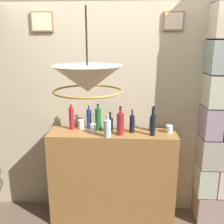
{
  "coord_description": "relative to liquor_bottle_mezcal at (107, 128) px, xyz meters",
  "views": [
    {
      "loc": [
        0.16,
        -1.87,
        2.09
      ],
      "look_at": [
        0.0,
        0.79,
        1.36
      ],
      "focal_mm": 41.38,
      "sensor_mm": 36.0,
      "label": 1
    }
  ],
  "objects": [
    {
      "name": "liquor_bottle_tequila",
      "position": [
        0.26,
        0.15,
        0.01
      ],
      "size": [
        0.06,
        0.06,
        0.27
      ],
      "color": "black",
      "rests_on": "bar_shelf_unit"
    },
    {
      "name": "panelled_rear_partition",
      "position": [
        0.04,
        0.4,
        0.31
      ],
      "size": [
        3.55,
        0.15,
        2.87
      ],
      "color": "#BCAD8E",
      "rests_on": "ground"
    },
    {
      "name": "liquor_bottle_bourbon",
      "position": [
        -0.12,
        0.21,
        0.03
      ],
      "size": [
        0.07,
        0.07,
        0.31
      ],
      "color": "#165623",
      "rests_on": "bar_shelf_unit"
    },
    {
      "name": "glass_tumbler_shot",
      "position": [
        -0.17,
        0.11,
        -0.05
      ],
      "size": [
        0.07,
        0.07,
        0.1
      ],
      "color": "silver",
      "rests_on": "bar_shelf_unit"
    },
    {
      "name": "liquor_bottle_whiskey",
      "position": [
        0.48,
        0.07,
        0.03
      ],
      "size": [
        0.05,
        0.05,
        0.33
      ],
      "color": "black",
      "rests_on": "bar_shelf_unit"
    },
    {
      "name": "liquor_bottle_scotch",
      "position": [
        0.13,
        0.07,
        0.03
      ],
      "size": [
        0.08,
        0.08,
        0.32
      ],
      "color": "maroon",
      "rests_on": "bar_shelf_unit"
    },
    {
      "name": "glass_tumbler_rocks",
      "position": [
        -0.32,
        0.24,
        -0.05
      ],
      "size": [
        0.07,
        0.07,
        0.1
      ],
      "color": "silver",
      "rests_on": "bar_shelf_unit"
    },
    {
      "name": "pendant_lamp",
      "position": [
        -0.08,
        -0.77,
        0.62
      ],
      "size": [
        0.5,
        0.5,
        0.58
      ],
      "color": "#EFE5C6"
    },
    {
      "name": "bar_shelf_unit",
      "position": [
        0.04,
        0.14,
        -0.65
      ],
      "size": [
        1.43,
        0.37,
        1.11
      ],
      "primitive_type": "cube",
      "color": "olive",
      "rests_on": "ground"
    },
    {
      "name": "liquor_bottle_amaro",
      "position": [
        0.49,
        0.22,
        -0.0
      ],
      "size": [
        0.07,
        0.07,
        0.26
      ],
      "color": "black",
      "rests_on": "bar_shelf_unit"
    },
    {
      "name": "stone_pillar",
      "position": [
        1.23,
        0.23,
        0.19
      ],
      "size": [
        0.4,
        0.38,
        2.8
      ],
      "color": "gray",
      "rests_on": "ground"
    },
    {
      "name": "glass_tumbler_highball",
      "position": [
        0.68,
        0.17,
        -0.06
      ],
      "size": [
        0.08,
        0.08,
        0.08
      ],
      "color": "silver",
      "rests_on": "bar_shelf_unit"
    },
    {
      "name": "liquor_bottle_rye",
      "position": [
        -0.23,
        0.26,
        0.02
      ],
      "size": [
        0.05,
        0.05,
        0.29
      ],
      "color": "navy",
      "rests_on": "bar_shelf_unit"
    },
    {
      "name": "liquor_bottle_mezcal",
      "position": [
        0.0,
        0.0,
        0.0
      ],
      "size": [
        0.08,
        0.08,
        0.24
      ],
      "color": "#ABC6E2",
      "rests_on": "bar_shelf_unit"
    },
    {
      "name": "liquor_bottle_vodka",
      "position": [
        0.02,
        0.2,
        -0.02
      ],
      "size": [
        0.07,
        0.07,
        0.22
      ],
      "color": "black",
      "rests_on": "bar_shelf_unit"
    },
    {
      "name": "liquor_bottle_port",
      "position": [
        -0.43,
        0.22,
        0.04
      ],
      "size": [
        0.06,
        0.06,
        0.31
      ],
      "color": "#A41C22",
      "rests_on": "bar_shelf_unit"
    }
  ]
}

